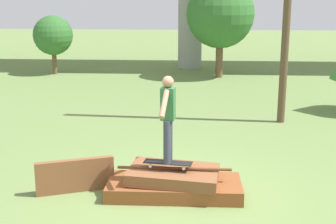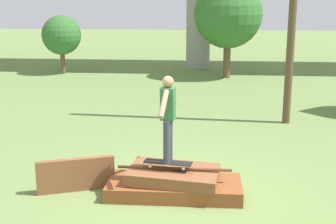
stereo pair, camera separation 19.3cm
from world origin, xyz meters
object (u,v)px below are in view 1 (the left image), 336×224
skateboard (168,163)px  tree_behind_left (220,14)px  tree_behind_right (53,36)px  skater (168,114)px

skateboard → tree_behind_left: tree_behind_left is taller
skateboard → tree_behind_right: bearing=114.8°
tree_behind_left → skateboard: bearing=-96.5°
tree_behind_right → skater: bearing=-65.2°
tree_behind_right → tree_behind_left: bearing=-3.3°
skater → tree_behind_right: tree_behind_right is taller
tree_behind_left → tree_behind_right: tree_behind_left is taller
skateboard → tree_behind_right: (-5.68, 12.33, 1.08)m
skateboard → tree_behind_right: tree_behind_right is taller
skater → tree_behind_left: tree_behind_left is taller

